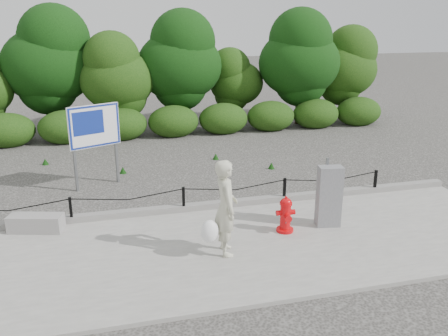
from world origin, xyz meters
name	(u,v)px	position (x,y,z in m)	size (l,w,h in m)	color
ground	(184,215)	(0.00, 0.00, 0.00)	(90.00, 90.00, 0.00)	#2D2B28
sidewalk	(202,252)	(0.00, -2.00, 0.04)	(14.00, 4.00, 0.08)	gray
curb	(183,208)	(0.00, 0.05, 0.15)	(14.00, 0.22, 0.14)	slate
chain_barrier	(183,196)	(0.00, 0.00, 0.46)	(10.06, 0.06, 0.60)	black
treeline	(159,66)	(0.69, 8.95, 2.56)	(20.17, 3.84, 4.79)	black
fire_hydrant	(286,215)	(1.88, -1.61, 0.45)	(0.41, 0.42, 0.78)	red
pedestrian	(225,209)	(0.40, -2.20, 0.98)	(0.76, 0.70, 1.86)	beige
concrete_block	(36,223)	(-3.21, -0.25, 0.26)	(1.12, 0.39, 0.36)	gray
utility_cabinet	(329,196)	(2.89, -1.55, 0.75)	(0.55, 0.40, 1.47)	gray
advertising_sign	(94,130)	(-1.90, 2.48, 1.59)	(1.30, 0.63, 2.25)	slate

